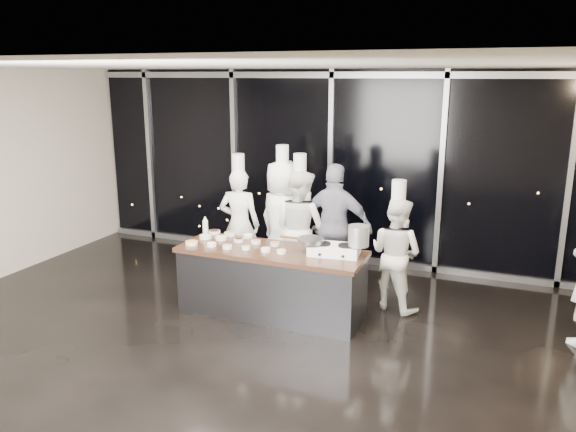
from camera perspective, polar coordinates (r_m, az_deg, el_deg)
name	(u,v)px	position (r m, az deg, el deg)	size (l,w,h in m)	color
ground	(242,342)	(6.90, -4.72, -12.68)	(9.00, 9.00, 0.00)	black
room_shell	(252,157)	(6.14, -3.67, 6.04)	(9.02, 7.02, 3.21)	beige
window_wall	(331,167)	(9.46, 4.41, 4.96)	(8.90, 0.11, 3.20)	black
demo_counter	(271,282)	(7.46, -1.69, -6.69)	(2.46, 0.86, 0.90)	#333337
stove	(334,250)	(7.12, 4.72, -3.41)	(0.67, 0.46, 0.14)	white
frying_pan	(310,240)	(7.13, 2.26, -2.47)	(0.61, 0.38, 0.06)	gray
stock_pot	(359,236)	(7.01, 7.19, -2.01)	(0.26, 0.26, 0.26)	#A8A8AA
prep_bowls	(231,240)	(7.66, -5.83, -2.47)	(1.40, 0.75, 0.05)	white
squeeze_bottle	(205,226)	(8.02, -8.40, -1.01)	(0.08, 0.08, 0.27)	silver
chef_far_left	(240,223)	(8.66, -4.94, -0.75)	(0.69, 0.52, 1.96)	white
chef_left	(283,221)	(8.51, -0.56, -0.53)	(1.08, 0.92, 2.11)	white
chef_center	(300,228)	(8.33, 1.19, -1.22)	(1.04, 0.92, 2.01)	white
guest	(335,227)	(8.25, 4.82, -1.13)	(1.12, 0.50, 1.87)	#141538
chef_right	(396,253)	(7.68, 10.90, -3.70)	(0.92, 0.82, 1.78)	white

